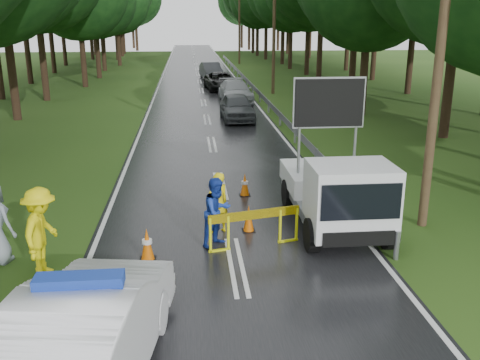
{
  "coord_description": "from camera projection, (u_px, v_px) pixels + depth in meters",
  "views": [
    {
      "loc": [
        -0.96,
        -10.88,
        5.36
      ],
      "look_at": [
        0.31,
        2.36,
        1.3
      ],
      "focal_mm": 40.0,
      "sensor_mm": 36.0,
      "label": 1
    }
  ],
  "objects": [
    {
      "name": "ground",
      "position": [
        236.0,
        266.0,
        12.01
      ],
      "size": [
        160.0,
        160.0,
        0.0
      ],
      "primitive_type": "plane",
      "color": "#214213",
      "rests_on": "ground"
    },
    {
      "name": "road",
      "position": [
        201.0,
        91.0,
        40.57
      ],
      "size": [
        7.0,
        140.0,
        0.02
      ],
      "primitive_type": "cube",
      "color": "black",
      "rests_on": "ground"
    },
    {
      "name": "guardrail",
      "position": [
        250.0,
        84.0,
        40.43
      ],
      "size": [
        0.12,
        60.06,
        0.7
      ],
      "color": "gray",
      "rests_on": "ground"
    },
    {
      "name": "utility_pole_near",
      "position": [
        442.0,
        30.0,
        12.91
      ],
      "size": [
        1.4,
        0.24,
        10.0
      ],
      "color": "#452F20",
      "rests_on": "ground"
    },
    {
      "name": "utility_pole_mid",
      "position": [
        274.0,
        22.0,
        37.66
      ],
      "size": [
        1.4,
        0.24,
        10.0
      ],
      "color": "#452F20",
      "rests_on": "ground"
    },
    {
      "name": "utility_pole_far",
      "position": [
        239.0,
        20.0,
        62.42
      ],
      "size": [
        1.4,
        0.24,
        10.0
      ],
      "color": "#452F20",
      "rests_on": "ground"
    },
    {
      "name": "police_sedan",
      "position": [
        85.0,
        336.0,
        7.89
      ],
      "size": [
        2.55,
        5.31,
        1.85
      ],
      "rotation": [
        0.0,
        0.0,
        2.99
      ],
      "color": "white",
      "rests_on": "ground"
    },
    {
      "name": "work_truck",
      "position": [
        337.0,
        192.0,
        13.83
      ],
      "size": [
        2.16,
        4.77,
        3.8
      ],
      "rotation": [
        0.0,
        0.0,
        -0.0
      ],
      "color": "gray",
      "rests_on": "ground"
    },
    {
      "name": "barrier",
      "position": [
        255.0,
        219.0,
        12.8
      ],
      "size": [
        2.26,
        0.57,
        0.95
      ],
      "rotation": [
        0.0,
        0.0,
        0.23
      ],
      "color": "#DADF0C",
      "rests_on": "ground"
    },
    {
      "name": "officer",
      "position": [
        218.0,
        203.0,
        13.65
      ],
      "size": [
        0.71,
        0.63,
        1.62
      ],
      "primitive_type": "imported",
      "rotation": [
        0.0,
        0.0,
        3.66
      ],
      "color": "yellow",
      "rests_on": "ground"
    },
    {
      "name": "civilian",
      "position": [
        217.0,
        212.0,
        12.88
      ],
      "size": [
        1.05,
        1.05,
        1.72
      ],
      "primitive_type": "imported",
      "rotation": [
        0.0,
        0.0,
        0.77
      ],
      "color": "#1836A1",
      "rests_on": "ground"
    },
    {
      "name": "bystander_left",
      "position": [
        41.0,
        232.0,
        11.34
      ],
      "size": [
        0.9,
        1.36,
        1.97
      ],
      "primitive_type": "imported",
      "rotation": [
        0.0,
        0.0,
        1.44
      ],
      "color": "yellow",
      "rests_on": "ground"
    },
    {
      "name": "queue_car_first",
      "position": [
        237.0,
        107.0,
        28.86
      ],
      "size": [
        1.79,
        4.23,
        1.43
      ],
      "primitive_type": "imported",
      "rotation": [
        0.0,
        0.0,
        0.02
      ],
      "color": "#404347",
      "rests_on": "ground"
    },
    {
      "name": "queue_car_second",
      "position": [
        235.0,
        91.0,
        35.17
      ],
      "size": [
        2.2,
        4.88,
        1.39
      ],
      "primitive_type": "imported",
      "rotation": [
        0.0,
        0.0,
        0.05
      ],
      "color": "#A3A5AB",
      "rests_on": "ground"
    },
    {
      "name": "queue_car_third",
      "position": [
        221.0,
        81.0,
        40.84
      ],
      "size": [
        2.66,
        4.99,
        1.33
      ],
      "primitive_type": "imported",
      "rotation": [
        0.0,
        0.0,
        0.1
      ],
      "color": "black",
      "rests_on": "ground"
    },
    {
      "name": "queue_car_fourth",
      "position": [
        211.0,
        71.0,
        48.28
      ],
      "size": [
        2.11,
        4.58,
        1.46
      ],
      "primitive_type": "imported",
      "rotation": [
        0.0,
        0.0,
        0.13
      ],
      "color": "#404248",
      "rests_on": "ground"
    },
    {
      "name": "cone_near_left",
      "position": [
        34.0,
        351.0,
        8.38
      ],
      "size": [
        0.33,
        0.33,
        0.69
      ],
      "color": "black",
      "rests_on": "ground"
    },
    {
      "name": "cone_center",
      "position": [
        249.0,
        219.0,
        13.86
      ],
      "size": [
        0.34,
        0.34,
        0.72
      ],
      "color": "black",
      "rests_on": "ground"
    },
    {
      "name": "cone_far",
      "position": [
        245.0,
        185.0,
        16.63
      ],
      "size": [
        0.34,
        0.34,
        0.73
      ],
      "color": "black",
      "rests_on": "ground"
    },
    {
      "name": "cone_left_mid",
      "position": [
        147.0,
        245.0,
        12.19
      ],
      "size": [
        0.37,
        0.37,
        0.78
      ],
      "color": "black",
      "rests_on": "ground"
    },
    {
      "name": "cone_right",
      "position": [
        318.0,
        187.0,
        16.46
      ],
      "size": [
        0.32,
        0.32,
        0.69
      ],
      "color": "black",
      "rests_on": "ground"
    }
  ]
}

